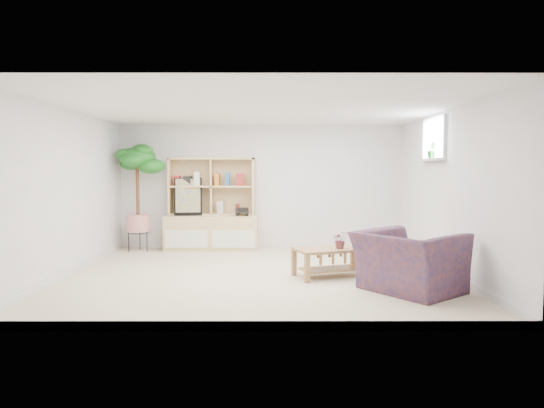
{
  "coord_description": "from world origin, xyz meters",
  "views": [
    {
      "loc": [
        0.19,
        -6.97,
        1.52
      ],
      "look_at": [
        0.2,
        0.13,
        1.02
      ],
      "focal_mm": 32.0,
      "sensor_mm": 36.0,
      "label": 1
    }
  ],
  "objects_px": {
    "storage_unit": "(211,204)",
    "armchair": "(409,258)",
    "floor_tree": "(138,197)",
    "coffee_table": "(331,262)"
  },
  "relations": [
    {
      "from": "coffee_table",
      "to": "floor_tree",
      "type": "distance_m",
      "value": 4.08
    },
    {
      "from": "storage_unit",
      "to": "coffee_table",
      "type": "xyz_separation_m",
      "value": [
        2.0,
        -2.39,
        -0.67
      ]
    },
    {
      "from": "armchair",
      "to": "storage_unit",
      "type": "bearing_deg",
      "value": 3.64
    },
    {
      "from": "coffee_table",
      "to": "floor_tree",
      "type": "height_order",
      "value": "floor_tree"
    },
    {
      "from": "coffee_table",
      "to": "floor_tree",
      "type": "xyz_separation_m",
      "value": [
        -3.35,
        2.2,
        0.8
      ]
    },
    {
      "from": "storage_unit",
      "to": "armchair",
      "type": "relative_size",
      "value": 1.51
    },
    {
      "from": "floor_tree",
      "to": "armchair",
      "type": "xyz_separation_m",
      "value": [
        4.21,
        -3.06,
        -0.58
      ]
    },
    {
      "from": "floor_tree",
      "to": "armchair",
      "type": "distance_m",
      "value": 5.23
    },
    {
      "from": "storage_unit",
      "to": "floor_tree",
      "type": "bearing_deg",
      "value": -171.98
    },
    {
      "from": "storage_unit",
      "to": "coffee_table",
      "type": "relative_size",
      "value": 1.73
    }
  ]
}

